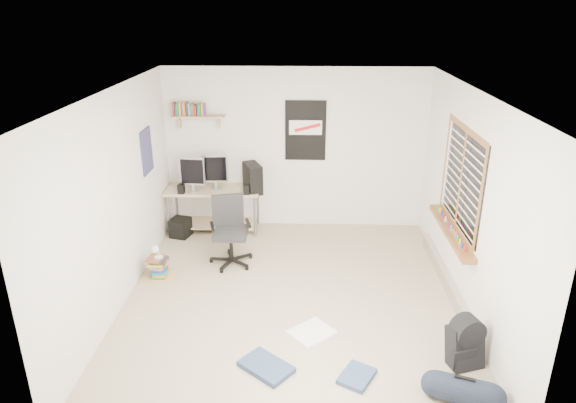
{
  "coord_description": "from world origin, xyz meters",
  "views": [
    {
      "loc": [
        0.15,
        -5.4,
        3.38
      ],
      "look_at": [
        -0.05,
        0.37,
        1.12
      ],
      "focal_mm": 32.0,
      "sensor_mm": 36.0,
      "label": 1
    }
  ],
  "objects_px": {
    "desk": "(214,208)",
    "book_stack": "(159,266)",
    "backpack": "(465,346)",
    "duffel_bag": "(463,389)",
    "office_chair": "(231,231)"
  },
  "relations": [
    {
      "from": "book_stack",
      "to": "duffel_bag",
      "type": "bearing_deg",
      "value": -32.82
    },
    {
      "from": "backpack",
      "to": "duffel_bag",
      "type": "height_order",
      "value": "backpack"
    },
    {
      "from": "desk",
      "to": "office_chair",
      "type": "xyz_separation_m",
      "value": [
        0.42,
        -1.13,
        0.12
      ]
    },
    {
      "from": "backpack",
      "to": "book_stack",
      "type": "height_order",
      "value": "backpack"
    },
    {
      "from": "duffel_bag",
      "to": "book_stack",
      "type": "bearing_deg",
      "value": 165.91
    },
    {
      "from": "office_chair",
      "to": "backpack",
      "type": "xyz_separation_m",
      "value": [
        2.6,
        -2.02,
        -0.29
      ]
    },
    {
      "from": "book_stack",
      "to": "office_chair",
      "type": "bearing_deg",
      "value": 24.19
    },
    {
      "from": "desk",
      "to": "backpack",
      "type": "bearing_deg",
      "value": -26.95
    },
    {
      "from": "desk",
      "to": "office_chair",
      "type": "distance_m",
      "value": 1.21
    },
    {
      "from": "desk",
      "to": "book_stack",
      "type": "xyz_separation_m",
      "value": [
        -0.49,
        -1.54,
        -0.21
      ]
    },
    {
      "from": "office_chair",
      "to": "duffel_bag",
      "type": "bearing_deg",
      "value": -61.8
    },
    {
      "from": "desk",
      "to": "backpack",
      "type": "relative_size",
      "value": 3.3
    },
    {
      "from": "duffel_bag",
      "to": "book_stack",
      "type": "relative_size",
      "value": 1.11
    },
    {
      "from": "book_stack",
      "to": "desk",
      "type": "bearing_deg",
      "value": 72.43
    },
    {
      "from": "backpack",
      "to": "duffel_bag",
      "type": "relative_size",
      "value": 0.88
    }
  ]
}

